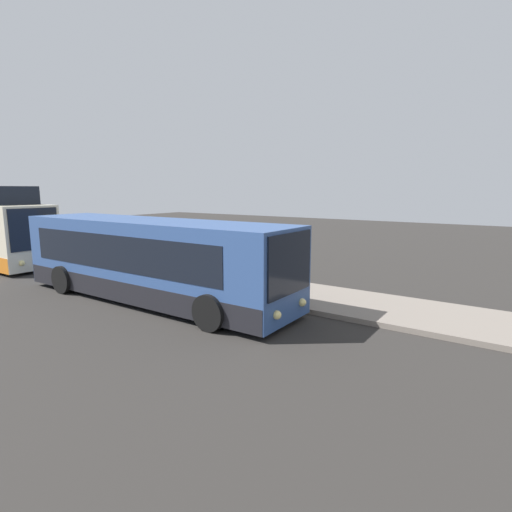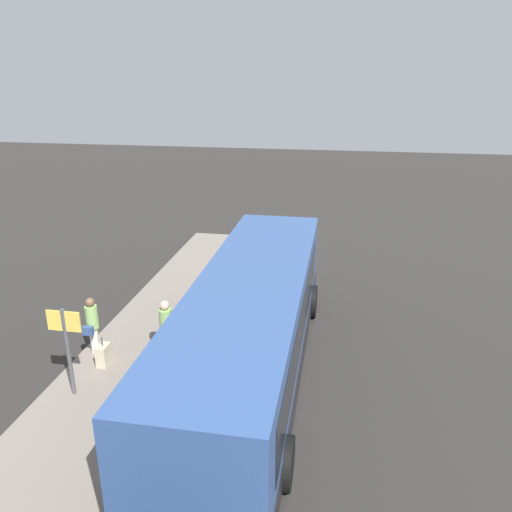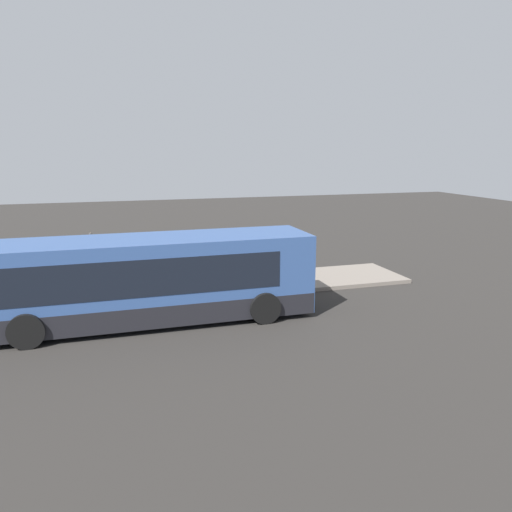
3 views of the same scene
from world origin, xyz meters
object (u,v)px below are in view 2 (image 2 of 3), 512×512
Objects in this scene: sign_post at (66,339)px; bus_lead at (251,330)px; passenger_waiting at (92,323)px; passenger_boarding at (166,327)px; suitcase at (104,355)px.

bus_lead is at bearing -68.43° from sign_post.
passenger_waiting is at bearing 86.70° from bus_lead.
passenger_waiting is (0.26, 4.44, -0.35)m from bus_lead.
bus_lead is at bearing 1.50° from passenger_boarding.
suitcase is at bearing 136.08° from passenger_waiting.
sign_post is (-1.60, 4.05, 0.23)m from bus_lead.
sign_post is (-1.86, -0.39, 0.58)m from passenger_waiting.
passenger_waiting is at bearing -167.28° from passenger_boarding.
passenger_waiting is 2.04× the size of suitcase.
bus_lead reaches higher than passenger_boarding.
sign_post is at bearing 173.98° from suitcase.
sign_post is (-1.32, 0.14, 1.19)m from suitcase.
suitcase is 0.36× the size of sign_post.
passenger_boarding is at bearing -40.71° from sign_post.
sign_post is at bearing -120.71° from passenger_boarding.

